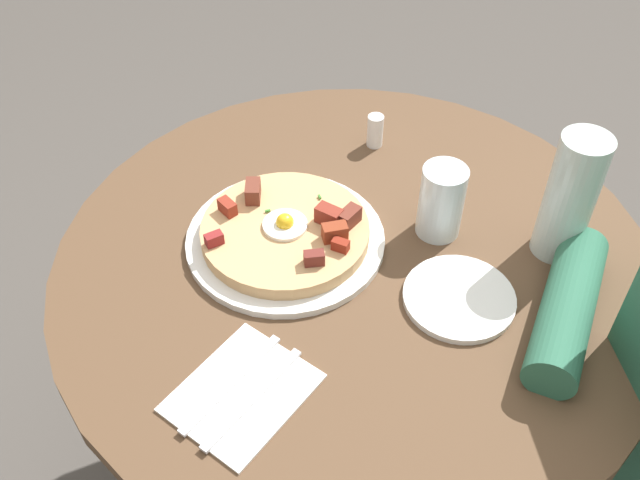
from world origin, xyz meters
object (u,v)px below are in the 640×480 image
Objects in this scene: water_glass at (441,201)px; salt_shaker at (375,131)px; pizza_plate at (285,240)px; bread_plate at (459,298)px; fork at (253,398)px; water_bottle at (570,198)px; breakfast_pizza at (286,230)px; knife at (231,383)px; dining_table at (352,325)px.

water_glass reaches higher than salt_shaker.
pizza_plate is 2.54× the size of water_glass.
fork is at bearing -156.34° from bread_plate.
pizza_plate is at bearing 171.38° from water_bottle.
breakfast_pizza is at bearing 179.79° from water_glass.
fork is 0.52m from water_bottle.
bread_plate is 0.32m from fork.
knife is (-0.09, -0.25, 0.00)m from pizza_plate.
water_glass is at bearing -0.21° from breakfast_pizza.
bread_plate is 0.37m from salt_shaker.
bread_plate reaches higher than knife.
water_glass reaches higher than dining_table.
water_bottle is (0.49, 0.19, 0.10)m from knife.
dining_table is at bearing -105.86° from salt_shaker.
salt_shaker is (0.18, 0.22, 0.02)m from pizza_plate.
breakfast_pizza reaches higher than knife.
pizza_plate reaches higher than fork.
water_bottle is (0.30, -0.02, 0.27)m from dining_table.
water_bottle is (0.40, -0.06, 0.10)m from pizza_plate.
pizza_plate is 0.42m from water_bottle.
fork is at bearing -155.40° from water_bottle.
dining_table is 5.68× the size of bread_plate.
pizza_plate is 1.47× the size of water_bottle.
breakfast_pizza is 2.14× the size of water_glass.
pizza_plate is (-0.10, 0.04, 0.17)m from dining_table.
water_glass reaches higher than pizza_plate.
breakfast_pizza reaches higher than bread_plate.
bread_plate is at bearing -153.78° from water_bottle.
fork is 0.41m from water_glass.
water_glass is at bearing 160.15° from water_bottle.
breakfast_pizza is (0.00, -0.00, 0.02)m from pizza_plate.
salt_shaker is (0.08, 0.27, 0.19)m from dining_table.
water_bottle is at bearing -51.70° from salt_shaker.
knife is (-0.32, -0.11, 0.00)m from bread_plate.
dining_table is 0.24m from bread_plate.
breakfast_pizza is 0.41m from water_bottle.
fork is 0.88× the size of water_bottle.
fork is at bearing -115.77° from salt_shaker.
pizza_plate is at bearing 179.85° from breakfast_pizza.
pizza_plate is at bearing 148.25° from bread_plate.
water_glass is at bearing 17.06° from dining_table.
fork is (-0.16, -0.23, 0.17)m from dining_table.
fork is 3.02× the size of salt_shaker.
salt_shaker is at bearing 52.14° from breakfast_pizza.
water_glass is at bearing -3.58° from fork.
water_bottle is at bearing -8.66° from breakfast_pizza.
pizza_plate reaches higher than dining_table.
bread_plate reaches higher than dining_table.
water_bottle is at bearing -8.62° from pizza_plate.
fork is at bearing -137.64° from water_glass.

